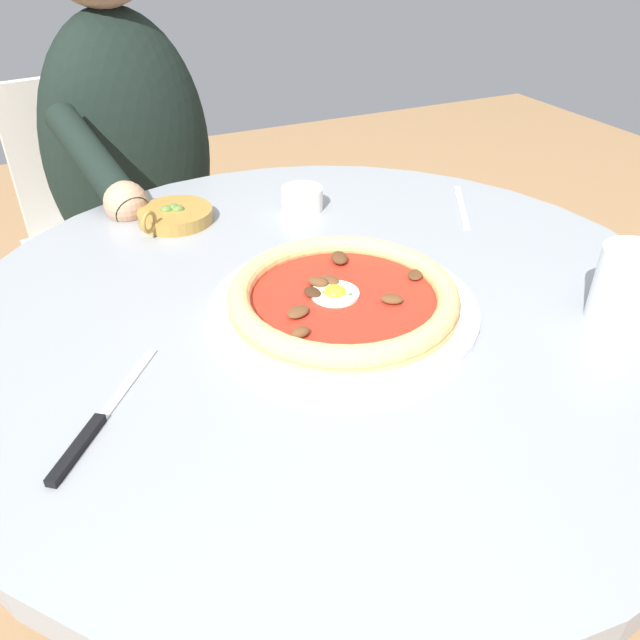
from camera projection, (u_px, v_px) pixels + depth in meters
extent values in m
cube|color=#9E754C|center=(327.00, 623.00, 1.20)|extent=(6.00, 6.00, 0.02)
cylinder|color=gray|center=(330.00, 309.00, 0.80)|extent=(0.95, 0.95, 0.04)
cylinder|color=gray|center=(328.00, 496.00, 1.00)|extent=(0.09, 0.09, 0.68)
cylinder|color=gray|center=(327.00, 617.00, 1.19)|extent=(0.44, 0.44, 0.02)
cylinder|color=white|center=(345.00, 306.00, 0.76)|extent=(0.33, 0.33, 0.01)
cylinder|color=#E0B26B|center=(345.00, 301.00, 0.75)|extent=(0.28, 0.28, 0.01)
torus|color=#E0B26B|center=(345.00, 293.00, 0.75)|extent=(0.28, 0.28, 0.03)
cylinder|color=red|center=(345.00, 297.00, 0.75)|extent=(0.26, 0.26, 0.00)
cylinder|color=white|center=(335.00, 294.00, 0.75)|extent=(0.06, 0.06, 0.00)
ellipsoid|color=yellow|center=(335.00, 292.00, 0.75)|extent=(0.03, 0.03, 0.02)
ellipsoid|color=brown|center=(319.00, 283.00, 0.76)|extent=(0.03, 0.03, 0.01)
ellipsoid|color=#3D2314|center=(313.00, 292.00, 0.75)|extent=(0.02, 0.03, 0.01)
ellipsoid|color=#4C2D19|center=(415.00, 275.00, 0.78)|extent=(0.03, 0.03, 0.01)
ellipsoid|color=brown|center=(333.00, 281.00, 0.77)|extent=(0.03, 0.03, 0.01)
ellipsoid|color=#4C2D19|center=(339.00, 258.00, 0.82)|extent=(0.03, 0.04, 0.01)
ellipsoid|color=brown|center=(298.00, 312.00, 0.71)|extent=(0.04, 0.03, 0.01)
ellipsoid|color=brown|center=(392.00, 299.00, 0.73)|extent=(0.03, 0.03, 0.01)
ellipsoid|color=brown|center=(300.00, 332.00, 0.68)|extent=(0.03, 0.02, 0.01)
ellipsoid|color=#2D6B28|center=(324.00, 293.00, 0.75)|extent=(0.01, 0.01, 0.00)
ellipsoid|color=#2D6B28|center=(313.00, 279.00, 0.78)|extent=(0.01, 0.01, 0.00)
ellipsoid|color=#2D6B28|center=(350.00, 295.00, 0.75)|extent=(0.01, 0.01, 0.00)
cylinder|color=silver|center=(629.00, 286.00, 0.72)|extent=(0.08, 0.08, 0.09)
cylinder|color=silver|center=(620.00, 313.00, 0.74)|extent=(0.07, 0.07, 0.02)
cube|color=silver|center=(129.00, 382.00, 0.64)|extent=(0.08, 0.10, 0.00)
cube|color=black|center=(77.00, 449.00, 0.56)|extent=(0.06, 0.07, 0.01)
cylinder|color=white|center=(302.00, 199.00, 1.00)|extent=(0.07, 0.07, 0.04)
cylinder|color=olive|center=(302.00, 193.00, 0.99)|extent=(0.05, 0.05, 0.01)
cylinder|color=olive|center=(176.00, 215.00, 0.97)|extent=(0.12, 0.12, 0.02)
torus|color=olive|center=(149.00, 222.00, 0.90)|extent=(0.03, 0.03, 0.03)
ellipsoid|color=#516B2D|center=(174.00, 209.00, 0.96)|extent=(0.02, 0.02, 0.02)
ellipsoid|color=#516B2D|center=(178.00, 210.00, 0.96)|extent=(0.02, 0.02, 0.02)
ellipsoid|color=#516B2D|center=(167.00, 211.00, 0.96)|extent=(0.02, 0.02, 0.02)
cube|color=#BCBCC1|center=(461.00, 206.00, 1.02)|extent=(0.09, 0.15, 0.00)
cube|color=#282833|center=(165.00, 350.00, 1.55)|extent=(0.38, 0.33, 0.45)
ellipsoid|color=black|center=(130.00, 154.00, 1.27)|extent=(0.37, 0.27, 0.55)
cylinder|color=black|center=(95.00, 162.00, 1.02)|extent=(0.12, 0.27, 0.15)
sphere|color=tan|center=(126.00, 203.00, 0.98)|extent=(0.07, 0.07, 0.07)
cube|color=beige|center=(141.00, 254.00, 1.44)|extent=(0.50, 0.50, 0.02)
cube|color=beige|center=(96.00, 151.00, 1.47)|extent=(0.39, 0.09, 0.36)
cylinder|color=#B7B2A8|center=(107.00, 411.00, 1.35)|extent=(0.02, 0.02, 0.47)
cylinder|color=#B7B2A8|center=(262.00, 349.00, 1.54)|extent=(0.02, 0.02, 0.47)
cylinder|color=#B7B2A8|center=(56.00, 328.00, 1.61)|extent=(0.02, 0.02, 0.47)
cylinder|color=#B7B2A8|center=(193.00, 284.00, 1.80)|extent=(0.02, 0.02, 0.47)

